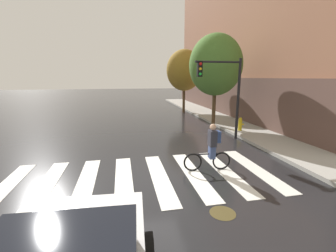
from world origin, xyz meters
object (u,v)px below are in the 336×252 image
traffic_light_near (224,85)px  cyclist (211,148)px  manhole_cover (223,213)px  fire_hydrant (240,124)px  street_tree_mid (184,70)px  street_tree_near (216,65)px

traffic_light_near → cyclist: bearing=-119.6°
manhole_cover → fire_hydrant: bearing=58.7°
manhole_cover → traffic_light_near: (2.84, 6.31, 2.86)m
manhole_cover → traffic_light_near: traffic_light_near is taller
fire_hydrant → traffic_light_near: bearing=-146.1°
cyclist → street_tree_mid: bearing=78.6°
traffic_light_near → street_tree_mid: size_ratio=0.73×
fire_hydrant → street_tree_mid: street_tree_mid is taller
manhole_cover → street_tree_mid: 16.67m
manhole_cover → street_tree_mid: (3.38, 15.86, 3.86)m
manhole_cover → cyclist: bearing=74.6°
manhole_cover → cyclist: 2.77m
manhole_cover → cyclist: size_ratio=0.37×
cyclist → traffic_light_near: traffic_light_near is taller
manhole_cover → fire_hydrant: fire_hydrant is taller
manhole_cover → street_tree_near: street_tree_near is taller
traffic_light_near → street_tree_near: street_tree_near is taller
street_tree_mid → street_tree_near: bearing=-88.2°
cyclist → street_tree_near: (2.89, 6.71, 3.15)m
fire_hydrant → street_tree_mid: size_ratio=0.14×
traffic_light_near → street_tree_mid: bearing=86.8°
cyclist → traffic_light_near: size_ratio=0.41×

